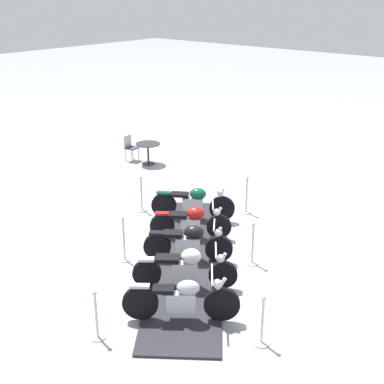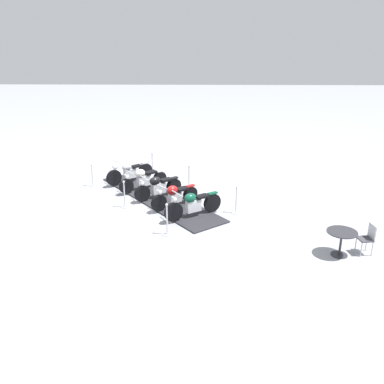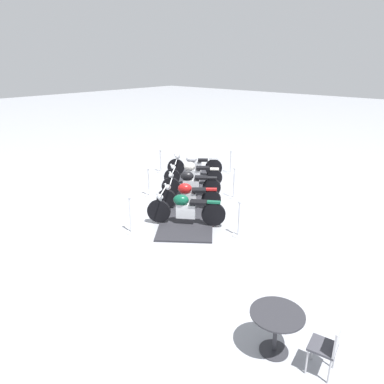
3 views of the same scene
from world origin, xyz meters
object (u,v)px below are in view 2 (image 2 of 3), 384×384
at_px(stanchion_left_front, 152,166).
at_px(cafe_chair_near_table, 368,237).
at_px(motorcycle_cream, 143,179).
at_px(cafe_table, 341,237).
at_px(motorcycle_forest, 193,204).
at_px(stanchion_left_mid, 189,182).
at_px(motorcycle_maroon, 174,195).
at_px(stanchion_right_mid, 125,199).
at_px(stanchion_right_rear, 167,225).
at_px(stanchion_left_rear, 236,205).
at_px(motorcycle_chrome, 129,172).
at_px(motorcycle_black, 158,187).
at_px(stanchion_right_front, 93,179).

distance_m(stanchion_left_front, cafe_chair_near_table, 10.49).
xyz_separation_m(motorcycle_cream, cafe_table, (6.55, -5.41, 0.08)).
bearing_deg(cafe_chair_near_table, motorcycle_forest, -34.03).
distance_m(stanchion_left_mid, cafe_chair_near_table, 7.60).
height_order(motorcycle_forest, stanchion_left_front, motorcycle_forest).
relative_size(stanchion_left_front, cafe_table, 1.14).
distance_m(motorcycle_maroon, stanchion_right_mid, 1.89).
distance_m(motorcycle_forest, stanchion_right_rear, 1.60).
bearing_deg(stanchion_left_rear, stanchion_left_mid, 127.57).
height_order(motorcycle_forest, stanchion_right_rear, stanchion_right_rear).
xyz_separation_m(motorcycle_chrome, stanchion_left_mid, (2.64, -0.91, -0.12)).
bearing_deg(motorcycle_maroon, motorcycle_black, -91.48).
bearing_deg(motorcycle_maroon, motorcycle_cream, -91.43).
xyz_separation_m(motorcycle_black, stanchion_right_mid, (-1.17, -0.90, -0.16)).
relative_size(motorcycle_cream, stanchion_right_rear, 1.65).
distance_m(cafe_table, cafe_chair_near_table, 0.82).
xyz_separation_m(motorcycle_black, stanchion_left_front, (-0.56, 3.25, -0.14)).
xyz_separation_m(motorcycle_cream, stanchion_left_front, (0.15, 2.33, -0.15)).
bearing_deg(stanchion_left_mid, stanchion_left_front, 127.57).
xyz_separation_m(stanchion_left_mid, stanchion_right_mid, (-2.39, -1.84, -0.05)).
xyz_separation_m(motorcycle_black, stanchion_right_front, (-2.95, 1.41, -0.19)).
relative_size(motorcycle_chrome, stanchion_left_mid, 1.61).
height_order(motorcycle_maroon, stanchion_left_rear, stanchion_left_rear).
xyz_separation_m(motorcycle_maroon, stanchion_left_rear, (2.29, -0.45, -0.18)).
xyz_separation_m(motorcycle_maroon, stanchion_right_rear, (-0.10, -2.29, -0.14)).
xyz_separation_m(motorcycle_chrome, stanchion_left_rear, (4.42, -3.22, -0.19)).
xyz_separation_m(motorcycle_chrome, stanchion_right_mid, (0.26, -2.75, -0.17)).
bearing_deg(motorcycle_maroon, stanchion_right_mid, -39.75).
height_order(stanchion_right_mid, stanchion_right_front, stanchion_right_mid).
xyz_separation_m(stanchion_left_front, stanchion_left_rear, (3.56, -4.63, -0.04)).
relative_size(motorcycle_black, cafe_chair_near_table, 1.88).
height_order(stanchion_left_mid, stanchion_right_rear, stanchion_left_mid).
xyz_separation_m(motorcycle_cream, motorcycle_forest, (2.13, -2.77, 0.02)).
height_order(stanchion_right_rear, stanchion_right_front, stanchion_right_rear).
xyz_separation_m(motorcycle_cream, cafe_chair_near_table, (7.36, -5.29, 0.03)).
height_order(stanchion_right_rear, stanchion_right_mid, stanchion_right_rear).
distance_m(stanchion_right_rear, stanchion_left_rear, 3.01).
xyz_separation_m(motorcycle_forest, cafe_chair_near_table, (5.23, -2.52, 0.01)).
bearing_deg(stanchion_right_rear, motorcycle_cream, 107.69).
distance_m(motorcycle_black, stanchion_left_front, 3.30).
distance_m(motorcycle_forest, stanchion_right_front, 5.46).
height_order(motorcycle_cream, motorcycle_black, motorcycle_black).
xyz_separation_m(motorcycle_maroon, stanchion_right_front, (-3.66, 2.34, -0.18)).
relative_size(motorcycle_black, stanchion_right_front, 1.76).
bearing_deg(stanchion_right_front, motorcycle_black, -25.57).
bearing_deg(stanchion_left_mid, motorcycle_cream, -179.61).
relative_size(stanchion_left_mid, stanchion_right_rear, 1.02).
xyz_separation_m(stanchion_right_rear, stanchion_left_rear, (2.39, 1.84, -0.04)).
bearing_deg(cafe_table, stanchion_right_rear, 166.31).
height_order(stanchion_right_mid, cafe_table, stanchion_right_mid).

